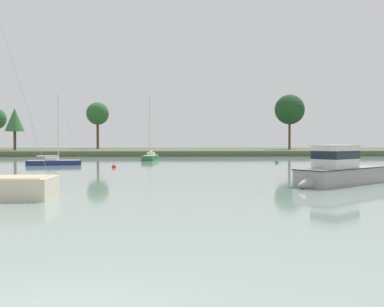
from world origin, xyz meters
The scene contains 10 objects.
far_shore_bank centered at (0.00, 98.81, 0.50)m, with size 233.14×49.07×1.00m, color #4C563D.
cruiser_grey centered at (12.62, 21.35, 0.61)m, with size 8.07×6.90×4.24m.
sailboat_green centered at (-0.83, 59.03, 0.22)m, with size 2.33×6.82×9.90m.
sailboat_navy centered at (-11.66, 46.32, 0.19)m, with size 6.43×2.92×8.82m.
mooring_buoy_green centered at (15.87, 49.80, 0.08)m, with size 0.47×0.47×0.53m.
mooring_buoy_red centered at (-3.93, 40.86, 0.08)m, with size 0.47×0.47×0.52m.
mooring_buoy_orange centered at (-7.96, 24.56, 0.08)m, with size 0.42×0.42×0.48m.
shore_tree_right_mid centered at (28.72, 90.39, 9.86)m, with size 6.63×6.63×12.20m.
shore_tree_inland_b centered at (-29.44, 84.53, 7.13)m, with size 3.83×3.83×8.54m.
shore_tree_center_right centered at (-15.32, 100.39, 9.41)m, with size 5.40×5.40×11.19m.
Camera 1 is at (2.05, -6.25, 2.83)m, focal length 41.05 mm.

